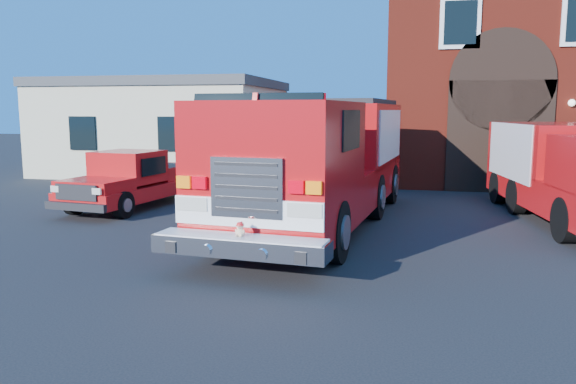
% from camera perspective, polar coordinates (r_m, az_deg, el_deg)
% --- Properties ---
extents(ground, '(100.00, 100.00, 0.00)m').
position_cam_1_polar(ground, '(12.81, 1.14, -5.00)').
color(ground, black).
rests_on(ground, ground).
extents(parking_stripe_mid, '(0.12, 3.00, 0.01)m').
position_cam_1_polar(parking_stripe_mid, '(17.00, 26.03, -2.52)').
color(parking_stripe_mid, '#DDBE0B').
rests_on(parking_stripe_mid, ground).
extents(parking_stripe_far, '(0.12, 3.00, 0.01)m').
position_cam_1_polar(parking_stripe_far, '(19.89, 24.01, -0.93)').
color(parking_stripe_far, '#DDBE0B').
rests_on(parking_stripe_far, ground).
extents(fire_station, '(15.20, 10.20, 8.45)m').
position_cam_1_polar(fire_station, '(27.07, 26.78, 10.20)').
color(fire_station, maroon).
rests_on(fire_station, ground).
extents(side_building, '(10.20, 8.20, 4.35)m').
position_cam_1_polar(side_building, '(27.69, -12.14, 6.58)').
color(side_building, beige).
rests_on(side_building, ground).
extents(fire_engine, '(4.05, 10.92, 3.29)m').
position_cam_1_polar(fire_engine, '(14.51, 3.40, 3.36)').
color(fire_engine, black).
rests_on(fire_engine, ground).
extents(pickup_truck, '(2.59, 5.51, 1.74)m').
position_cam_1_polar(pickup_truck, '(17.83, -15.37, 1.15)').
color(pickup_truck, black).
rests_on(pickup_truck, ground).
extents(secondary_truck, '(3.37, 8.17, 2.57)m').
position_cam_1_polar(secondary_truck, '(16.74, 26.60, 2.13)').
color(secondary_truck, black).
rests_on(secondary_truck, ground).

